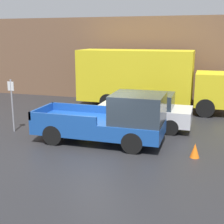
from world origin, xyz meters
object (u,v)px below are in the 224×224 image
object	(u,v)px
pickup_truck	(112,120)
parking_sign	(12,103)
delivery_truck	(146,78)
car	(145,110)
traffic_cone	(195,150)

from	to	relation	value
pickup_truck	parking_sign	distance (m)	4.73
pickup_truck	delivery_truck	xyz separation A→B (m)	(0.11, 6.49, 0.87)
delivery_truck	parking_sign	world-z (taller)	delivery_truck
car	traffic_cone	world-z (taller)	car
car	traffic_cone	distance (m)	4.08
traffic_cone	parking_sign	bearing A→B (deg)	173.92
pickup_truck	parking_sign	xyz separation A→B (m)	(-4.71, 0.21, 0.37)
delivery_truck	traffic_cone	xyz separation A→B (m)	(3.18, -7.14, -1.58)
delivery_truck	traffic_cone	distance (m)	7.97
pickup_truck	car	xyz separation A→B (m)	(0.84, 2.57, -0.13)
pickup_truck	delivery_truck	size ratio (longest dim) A/B	0.60
pickup_truck	traffic_cone	xyz separation A→B (m)	(3.29, -0.64, -0.71)
delivery_truck	car	bearing A→B (deg)	-79.54
pickup_truck	car	world-z (taller)	pickup_truck
parking_sign	pickup_truck	bearing A→B (deg)	-2.53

